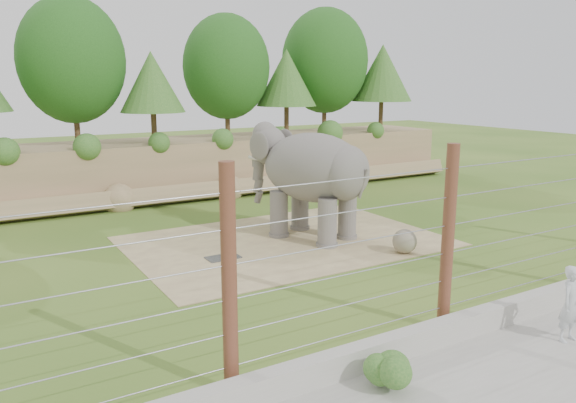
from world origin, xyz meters
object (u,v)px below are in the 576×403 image
elephant (313,184)px  stone_ball (405,241)px  barrier_fence (448,239)px  zookeeper (571,304)px

elephant → stone_ball: size_ratio=6.16×
elephant → stone_ball: elephant is taller
barrier_fence → zookeeper: 2.75m
stone_ball → barrier_fence: barrier_fence is taller
stone_ball → zookeeper: (-1.20, -6.21, 0.41)m
elephant → stone_ball: bearing=-85.7°
zookeeper → barrier_fence: bearing=133.1°
stone_ball → barrier_fence: size_ratio=0.04×
elephant → barrier_fence: 7.60m
elephant → stone_ball: 3.61m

